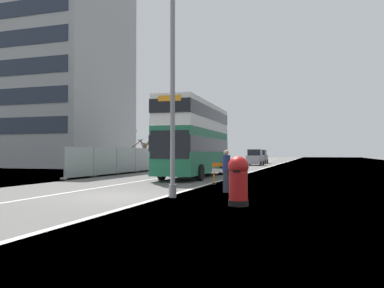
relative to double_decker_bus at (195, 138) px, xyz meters
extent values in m
cube|color=#565451|center=(0.72, -12.61, -2.76)|extent=(140.00, 280.00, 0.10)
cube|color=#B2AFA8|center=(2.53, -12.61, -2.71)|extent=(0.24, 196.00, 0.01)
cube|color=silver|center=(-1.97, -12.61, -2.71)|extent=(0.16, 168.00, 0.01)
cube|color=#1E6B47|center=(0.00, 0.01, -0.91)|extent=(2.93, 11.30, 2.89)
cube|color=silver|center=(0.00, 0.01, 0.73)|extent=(2.93, 11.30, 0.40)
cube|color=silver|center=(0.00, 0.01, 1.66)|extent=(2.91, 11.19, 1.45)
cube|color=black|center=(0.00, 0.01, -0.48)|extent=(2.96, 11.41, 0.93)
cube|color=black|center=(0.00, 0.01, 1.66)|extent=(2.95, 11.36, 0.80)
cube|color=black|center=(0.24, -5.61, -0.55)|extent=(2.27, 0.16, 1.59)
cube|color=orange|center=(0.24, -5.61, 2.06)|extent=(1.36, 0.12, 0.32)
cube|color=#1E6B47|center=(0.00, 0.01, -2.18)|extent=(2.96, 11.41, 0.36)
cylinder|color=black|center=(-1.08, -3.51, -2.21)|extent=(0.34, 1.01, 1.00)
cylinder|color=black|center=(1.38, -3.41, -2.21)|extent=(0.34, 1.01, 1.00)
cylinder|color=black|center=(-1.36, 3.03, -2.21)|extent=(0.34, 1.01, 1.00)
cylinder|color=black|center=(1.10, 3.14, -2.21)|extent=(0.34, 1.01, 1.00)
cylinder|color=gray|center=(2.93, -12.20, 1.47)|extent=(0.18, 0.18, 8.36)
cylinder|color=gray|center=(2.93, -12.20, -2.46)|extent=(0.29, 0.29, 0.50)
cylinder|color=black|center=(5.77, -13.74, -2.62)|extent=(0.65, 0.65, 0.18)
cylinder|color=red|center=(5.77, -13.74, -1.99)|extent=(0.60, 0.60, 1.08)
sphere|color=red|center=(5.77, -13.74, -1.45)|extent=(0.67, 0.67, 0.67)
cube|color=black|center=(5.77, -14.05, -1.59)|extent=(0.22, 0.03, 0.07)
cube|color=orange|center=(3.69, -5.63, -1.64)|extent=(1.89, 0.23, 0.20)
cube|color=white|center=(3.69, -5.63, -1.96)|extent=(1.89, 0.23, 0.20)
cube|color=orange|center=(2.84, -5.70, -2.18)|extent=(0.08, 0.08, 1.06)
cube|color=black|center=(2.84, -5.70, -2.67)|extent=(0.18, 0.45, 0.08)
cube|color=orange|center=(4.53, -5.56, -2.18)|extent=(0.08, 0.08, 1.06)
cube|color=black|center=(4.53, -5.56, -2.67)|extent=(0.18, 0.45, 0.08)
cube|color=#A8AAAD|center=(-7.23, -3.18, -1.63)|extent=(0.04, 3.26, 2.05)
cube|color=#A8AAAD|center=(-7.23, 0.22, -1.63)|extent=(0.04, 3.26, 2.05)
cube|color=#A8AAAD|center=(-7.23, 3.62, -1.63)|extent=(0.04, 3.26, 2.05)
cube|color=#A8AAAD|center=(-7.23, 7.02, -1.63)|extent=(0.04, 3.26, 2.05)
cube|color=#A8AAAD|center=(-7.23, 10.42, -1.63)|extent=(0.04, 3.26, 2.05)
cube|color=#A8AAAD|center=(-7.23, 13.82, -1.63)|extent=(0.04, 3.26, 2.05)
cube|color=#A8AAAD|center=(-7.23, 17.22, -1.63)|extent=(0.04, 3.26, 2.05)
cylinder|color=#939699|center=(-7.23, -4.88, -1.63)|extent=(0.06, 0.06, 2.15)
cube|color=gray|center=(-7.23, -4.88, -2.65)|extent=(0.44, 0.20, 0.12)
cylinder|color=#939699|center=(-7.23, -1.48, -1.63)|extent=(0.06, 0.06, 2.15)
cube|color=gray|center=(-7.23, -1.48, -2.65)|extent=(0.44, 0.20, 0.12)
cylinder|color=#939699|center=(-7.23, 1.92, -1.63)|extent=(0.06, 0.06, 2.15)
cube|color=gray|center=(-7.23, 1.92, -2.65)|extent=(0.44, 0.20, 0.12)
cylinder|color=#939699|center=(-7.23, 5.32, -1.63)|extent=(0.06, 0.06, 2.15)
cube|color=gray|center=(-7.23, 5.32, -2.65)|extent=(0.44, 0.20, 0.12)
cylinder|color=#939699|center=(-7.23, 8.72, -1.63)|extent=(0.06, 0.06, 2.15)
cube|color=gray|center=(-7.23, 8.72, -2.65)|extent=(0.44, 0.20, 0.12)
cylinder|color=#939699|center=(-7.23, 12.12, -1.63)|extent=(0.06, 0.06, 2.15)
cube|color=gray|center=(-7.23, 12.12, -2.65)|extent=(0.44, 0.20, 0.12)
cylinder|color=#939699|center=(-7.23, 15.52, -1.63)|extent=(0.06, 0.06, 2.15)
cube|color=gray|center=(-7.23, 15.52, -2.65)|extent=(0.44, 0.20, 0.12)
cylinder|color=#939699|center=(-7.23, 18.92, -1.63)|extent=(0.06, 0.06, 2.15)
cube|color=gray|center=(-7.23, 18.92, -2.65)|extent=(0.44, 0.20, 0.12)
cube|color=slate|center=(-5.43, 18.01, -1.89)|extent=(1.89, 3.84, 1.27)
cube|color=black|center=(-5.43, 18.01, -0.85)|extent=(1.74, 2.11, 0.82)
cylinder|color=black|center=(-4.48, 19.20, -2.41)|extent=(0.20, 0.60, 0.60)
cylinder|color=black|center=(-6.37, 19.20, -2.41)|extent=(0.20, 0.60, 0.60)
cylinder|color=black|center=(-4.48, 16.82, -2.41)|extent=(0.20, 0.60, 0.60)
cylinder|color=black|center=(-6.37, 16.82, -2.41)|extent=(0.20, 0.60, 0.60)
cube|color=gray|center=(0.01, 26.63, -1.96)|extent=(1.83, 3.96, 1.14)
cube|color=black|center=(0.01, 26.63, -0.99)|extent=(1.68, 2.18, 0.81)
cylinder|color=black|center=(0.93, 27.86, -2.41)|extent=(0.20, 0.60, 0.60)
cylinder|color=black|center=(-0.90, 27.86, -2.41)|extent=(0.20, 0.60, 0.60)
cylinder|color=black|center=(0.93, 25.40, -2.41)|extent=(0.20, 0.60, 0.60)
cylinder|color=black|center=(-0.90, 25.40, -2.41)|extent=(0.20, 0.60, 0.60)
cube|color=slate|center=(-0.51, 35.38, -1.96)|extent=(1.83, 4.01, 1.14)
cube|color=black|center=(-0.51, 35.38, -0.98)|extent=(1.69, 2.21, 0.80)
cylinder|color=black|center=(0.41, 36.62, -2.41)|extent=(0.20, 0.60, 0.60)
cylinder|color=black|center=(-1.42, 36.62, -2.41)|extent=(0.20, 0.60, 0.60)
cylinder|color=black|center=(0.41, 34.13, -2.41)|extent=(0.20, 0.60, 0.60)
cylinder|color=black|center=(-1.42, 34.13, -2.41)|extent=(0.20, 0.60, 0.60)
cylinder|color=#4C3D2D|center=(-15.90, 21.70, -1.15)|extent=(0.32, 0.32, 3.12)
cylinder|color=#4C3D2D|center=(-15.05, 21.67, 0.18)|extent=(1.79, 0.18, 1.28)
cylinder|color=#4C3D2D|center=(-15.89, 22.47, 1.15)|extent=(0.16, 1.64, 1.88)
cylinder|color=#4C3D2D|center=(-16.47, 21.85, 0.31)|extent=(1.23, 0.42, 1.79)
cylinder|color=#4C3D2D|center=(-16.00, 21.08, 0.10)|extent=(0.35, 1.36, 1.19)
cylinder|color=#4C3D2D|center=(-16.96, 28.21, -1.13)|extent=(0.39, 0.39, 3.15)
cylinder|color=#4C3D2D|center=(-16.36, 28.07, 0.26)|extent=(1.39, 0.48, 1.90)
cylinder|color=#4C3D2D|center=(-16.79, 28.81, 0.41)|extent=(0.55, 1.36, 1.14)
cylinder|color=#4C3D2D|center=(-17.43, 28.50, 0.10)|extent=(1.16, 0.81, 1.80)
cylinder|color=#4C3D2D|center=(-17.31, 27.85, 0.57)|extent=(0.86, 0.90, 0.84)
cylinder|color=#4C3D2D|center=(-16.73, 27.86, -0.32)|extent=(0.63, 0.86, 1.25)
cylinder|color=#4C3D2D|center=(-12.49, 52.82, -1.14)|extent=(0.33, 0.33, 3.13)
cylinder|color=#4C3D2D|center=(-11.58, 52.75, 0.72)|extent=(1.92, 0.28, 1.25)
cylinder|color=#4C3D2D|center=(-12.66, 53.37, -0.10)|extent=(0.49, 1.22, 0.85)
cylinder|color=#4C3D2D|center=(-13.19, 52.89, -0.07)|extent=(1.47, 0.26, 1.17)
cylinder|color=#4C3D2D|center=(-12.53, 52.16, -0.16)|extent=(0.21, 1.39, 0.97)
cylinder|color=#2D3342|center=(4.46, -9.75, -2.25)|extent=(0.29, 0.29, 0.92)
cylinder|color=navy|center=(4.46, -9.75, -1.45)|extent=(0.34, 0.34, 0.68)
sphere|color=tan|center=(4.46, -9.75, -1.00)|extent=(0.22, 0.22, 0.22)
cube|color=#9EA0A3|center=(-28.11, 15.60, 10.03)|extent=(24.79, 14.41, 25.48)
camera|label=1|loc=(8.26, -26.23, -1.00)|focal=36.89mm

